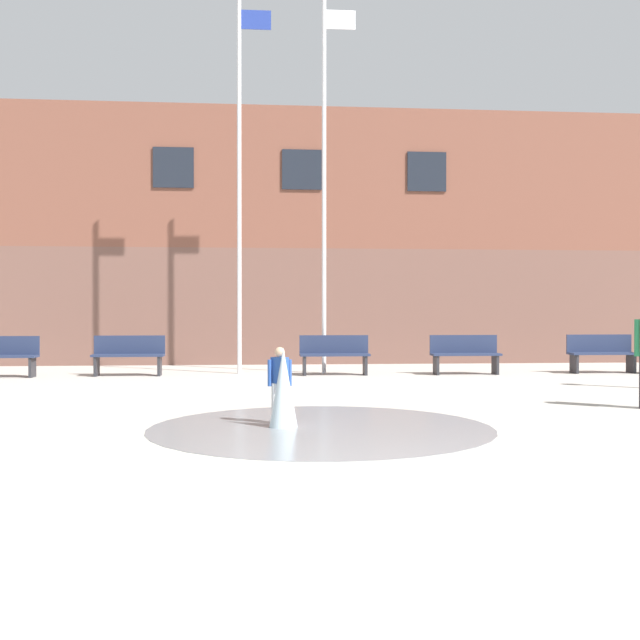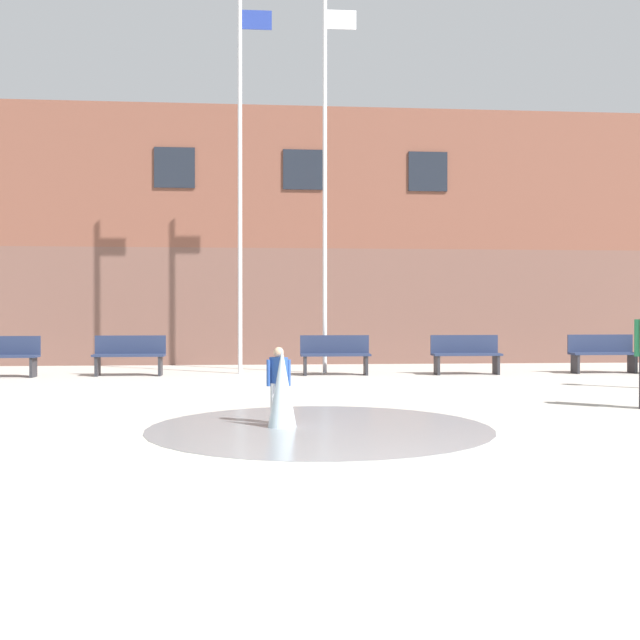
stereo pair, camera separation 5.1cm
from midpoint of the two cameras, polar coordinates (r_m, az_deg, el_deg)
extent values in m
plane|color=#B2ADA3|center=(6.39, 6.57, -12.33)|extent=(100.00, 100.00, 0.00)
cube|color=brown|center=(23.67, -1.90, 0.98)|extent=(36.00, 6.00, 3.22)
cube|color=brown|center=(23.96, -1.90, 9.56)|extent=(36.00, 6.00, 3.93)
cube|color=#1E232D|center=(21.11, -11.18, 11.33)|extent=(1.10, 0.06, 1.10)
cube|color=#1E232D|center=(21.03, -1.46, 11.38)|extent=(1.10, 0.06, 1.10)
cube|color=#1E232D|center=(21.52, 8.06, 11.13)|extent=(1.10, 0.06, 1.10)
cylinder|color=gray|center=(9.34, -0.08, -8.20)|extent=(4.27, 4.27, 0.01)
cone|color=silver|center=(9.34, -2.97, -5.15)|extent=(0.36, 0.36, 0.99)
cube|color=#28282D|center=(17.77, -21.15, -3.39)|extent=(0.06, 0.40, 0.44)
cube|color=#232D4C|center=(17.96, -23.30, -2.57)|extent=(1.60, 0.44, 0.05)
cube|color=#232D4C|center=(18.14, -23.10, -1.79)|extent=(1.60, 0.04, 0.42)
cube|color=#28282D|center=(17.62, -16.73, -3.41)|extent=(0.06, 0.40, 0.44)
cube|color=#28282D|center=(17.39, -12.21, -3.45)|extent=(0.06, 0.40, 0.44)
cube|color=#232D4C|center=(17.47, -14.49, -2.63)|extent=(1.60, 0.44, 0.05)
cube|color=#232D4C|center=(17.66, -14.38, -1.83)|extent=(1.60, 0.04, 0.42)
cube|color=#28282D|center=(17.09, -1.29, -3.50)|extent=(0.06, 0.40, 0.44)
cube|color=#28282D|center=(17.24, 3.37, -3.47)|extent=(0.06, 0.40, 0.44)
cube|color=#232D4C|center=(17.14, 1.05, -2.67)|extent=(1.60, 0.44, 0.05)
cube|color=#232D4C|center=(17.32, 0.98, -1.86)|extent=(1.60, 0.04, 0.42)
cube|color=#28282D|center=(17.48, 8.75, -3.42)|extent=(0.06, 0.40, 0.44)
cube|color=#28282D|center=(17.86, 13.13, -3.34)|extent=(0.06, 0.40, 0.44)
cube|color=#232D4C|center=(17.64, 10.97, -2.59)|extent=(1.60, 0.44, 0.05)
cube|color=#232D4C|center=(17.82, 10.79, -1.80)|extent=(1.60, 0.04, 0.42)
cube|color=#28282D|center=(18.66, 18.73, -3.19)|extent=(0.06, 0.40, 0.44)
cube|color=#28282D|center=(19.26, 22.55, -3.09)|extent=(0.06, 0.40, 0.44)
cube|color=#232D4C|center=(18.93, 20.67, -2.40)|extent=(1.60, 0.44, 0.05)
cube|color=#232D4C|center=(19.10, 20.41, -1.67)|extent=(1.60, 0.04, 0.42)
cylinder|color=#237547|center=(12.04, 22.90, -1.26)|extent=(0.08, 0.08, 0.55)
cylinder|color=silver|center=(9.66, -3.65, -6.37)|extent=(0.07, 0.07, 0.52)
cylinder|color=silver|center=(9.67, -2.84, -6.37)|extent=(0.07, 0.07, 0.52)
cube|color=#284C9E|center=(9.62, -3.24, -3.84)|extent=(0.24, 0.24, 0.33)
sphere|color=tan|center=(9.61, -3.24, -2.46)|extent=(0.13, 0.13, 0.13)
cylinder|color=#284C9E|center=(9.62, -4.02, -4.05)|extent=(0.05, 0.05, 0.34)
cylinder|color=#284C9E|center=(9.63, -2.47, -4.04)|extent=(0.05, 0.05, 0.34)
cylinder|color=silver|center=(17.94, -6.26, 10.30)|extent=(0.10, 0.10, 8.94)
cube|color=#233893|center=(18.97, -4.97, 21.83)|extent=(0.70, 0.02, 0.45)
cylinder|color=silver|center=(18.01, 0.23, 10.38)|extent=(0.10, 0.10, 9.01)
cube|color=silver|center=(19.10, 1.52, 21.90)|extent=(0.70, 0.02, 0.45)
camera|label=1|loc=(0.03, -90.11, 0.00)|focal=42.00mm
camera|label=2|loc=(0.03, 89.89, 0.00)|focal=42.00mm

